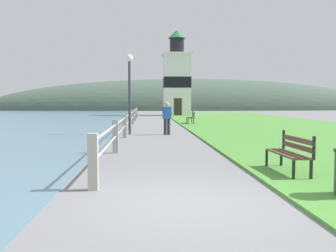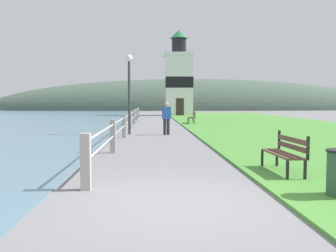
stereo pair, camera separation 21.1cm
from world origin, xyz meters
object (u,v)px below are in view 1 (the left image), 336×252
at_px(park_bench_near, 291,151).
at_px(lighthouse, 177,80).
at_px(park_bench_midway, 191,117).
at_px(person_strolling, 167,117).
at_px(lamp_post, 129,79).

bearing_deg(park_bench_near, lighthouse, -91.91).
xyz_separation_m(park_bench_midway, person_strolling, (-2.23, -8.56, 0.34)).
height_order(park_bench_midway, lighthouse, lighthouse).
xyz_separation_m(park_bench_midway, lighthouse, (0.33, 17.08, 3.66)).
bearing_deg(lamp_post, person_strolling, -10.24).
bearing_deg(lighthouse, lamp_post, -99.86).
bearing_deg(park_bench_near, lamp_post, -70.13).
bearing_deg(lighthouse, park_bench_midway, -91.09).
bearing_deg(person_strolling, lighthouse, -19.34).
height_order(lighthouse, person_strolling, lighthouse).
relative_size(park_bench_near, person_strolling, 1.02).
bearing_deg(person_strolling, lamp_post, 66.11).
bearing_deg(park_bench_midway, person_strolling, 78.05).
distance_m(park_bench_near, lighthouse, 36.00).
relative_size(park_bench_midway, lamp_post, 0.43).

